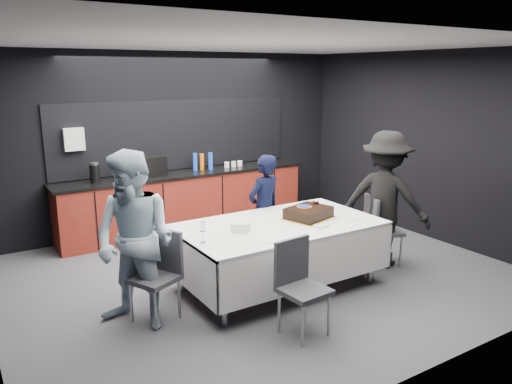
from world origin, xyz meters
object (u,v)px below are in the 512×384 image
Objects in this scene: party_table at (279,235)px; plate_stack at (241,226)px; champagne_flute at (203,228)px; chair_near at (299,280)px; person_left at (135,241)px; chair_right at (379,225)px; cake_assembly at (308,213)px; chair_left at (160,268)px; person_right at (385,199)px; person_center at (264,210)px.

plate_stack reaches higher than party_table.
chair_near is (0.61, -0.83, -0.40)m from champagne_flute.
chair_right is at bearing 53.13° from person_left.
cake_assembly is 1.90m from chair_left.
chair_near is at bearing -131.84° from cake_assembly.
plate_stack is at bearing 55.94° from person_left.
cake_assembly is (0.41, -0.02, 0.21)m from party_table.
chair_left is at bearing 178.70° from plate_stack.
chair_right is at bearing 28.66° from person_right.
cake_assembly is 2.85× the size of champagne_flute.
cake_assembly is at bearing 54.91° from person_left.
person_right is at bearing -32.33° from chair_right.
person_right reaches higher than chair_right.
person_left is at bearing -179.85° from cake_assembly.
person_right reaches higher than person_center.
party_table is at bearing 65.80° from chair_near.
person_left is (-1.20, -0.02, 0.06)m from plate_stack.
chair_left is 3.05m from person_right.
chair_left is at bearing 179.22° from party_table.
person_right reaches higher than chair_near.
person_left is 1.01× the size of person_right.
chair_near is 1.63m from person_left.
chair_left is 0.63× the size of person_center.
cake_assembly reaches higher than party_table.
chair_left is 1.89m from person_center.
person_left reaches higher than person_center.
chair_left reaches higher than party_table.
party_table is 0.78m from person_center.
person_right is (3.28, -0.13, -0.01)m from person_left.
chair_left is (-1.88, 0.04, -0.31)m from cake_assembly.
cake_assembly is 2.82× the size of plate_stack.
person_left reaches higher than champagne_flute.
champagne_flute is at bearing 45.09° from person_left.
cake_assembly is at bearing 174.89° from chair_right.
chair_right is at bearing 23.68° from chair_near.
champagne_flute is (-1.46, -0.12, 0.09)m from cake_assembly.
chair_right is 0.52× the size of person_left.
chair_near is 0.52× the size of person_left.
chair_right is at bearing 132.29° from person_center.
party_table is at bearing 56.43° from person_center.
chair_near is 0.52× the size of person_right.
champagne_flute is at bearing 126.49° from chair_near.
party_table is 1.59m from person_right.
party_table is 10.24× the size of plate_stack.
chair_near is at bearing -85.20° from plate_stack.
person_left reaches higher than chair_near.
cake_assembly is at bearing -1.18° from plate_stack.
plate_stack is (-0.93, 0.02, -0.02)m from cake_assembly.
champagne_flute is at bearing -179.49° from chair_right.
person_left is at bearing 178.37° from chair_right.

